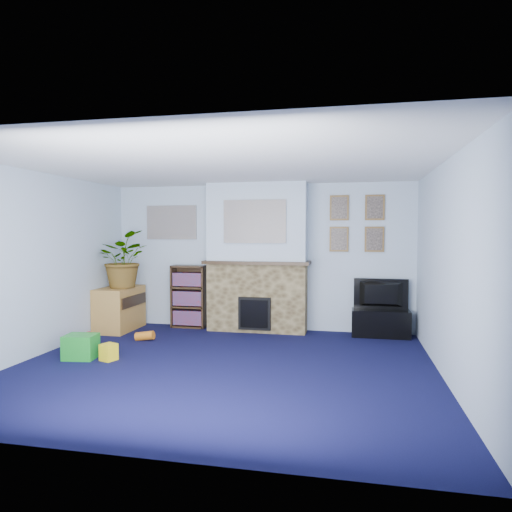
% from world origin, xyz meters
% --- Properties ---
extents(floor, '(5.00, 4.50, 0.01)m').
position_xyz_m(floor, '(0.00, 0.00, 0.00)').
color(floor, black).
rests_on(floor, ground).
extents(ceiling, '(5.00, 4.50, 0.01)m').
position_xyz_m(ceiling, '(0.00, 0.00, 2.40)').
color(ceiling, white).
rests_on(ceiling, wall_back).
extents(wall_back, '(5.00, 0.04, 2.40)m').
position_xyz_m(wall_back, '(0.00, 2.25, 1.20)').
color(wall_back, '#AFC1D4').
rests_on(wall_back, ground).
extents(wall_front, '(5.00, 0.04, 2.40)m').
position_xyz_m(wall_front, '(0.00, -2.25, 1.20)').
color(wall_front, '#AFC1D4').
rests_on(wall_front, ground).
extents(wall_left, '(0.04, 4.50, 2.40)m').
position_xyz_m(wall_left, '(-2.50, 0.00, 1.20)').
color(wall_left, '#AFC1D4').
rests_on(wall_left, ground).
extents(wall_right, '(0.04, 4.50, 2.40)m').
position_xyz_m(wall_right, '(2.50, 0.00, 1.20)').
color(wall_right, '#AFC1D4').
rests_on(wall_right, ground).
extents(chimney_breast, '(1.72, 0.50, 2.40)m').
position_xyz_m(chimney_breast, '(0.00, 2.05, 1.18)').
color(chimney_breast, brown).
rests_on(chimney_breast, ground).
extents(collage_main, '(1.00, 0.03, 0.68)m').
position_xyz_m(collage_main, '(0.00, 1.84, 1.78)').
color(collage_main, gray).
rests_on(collage_main, chimney_breast).
extents(collage_left, '(0.90, 0.03, 0.58)m').
position_xyz_m(collage_left, '(-1.55, 2.23, 1.78)').
color(collage_left, gray).
rests_on(collage_left, wall_back).
extents(portrait_tl, '(0.30, 0.03, 0.40)m').
position_xyz_m(portrait_tl, '(1.30, 2.23, 2.00)').
color(portrait_tl, brown).
rests_on(portrait_tl, wall_back).
extents(portrait_tr, '(0.30, 0.03, 0.40)m').
position_xyz_m(portrait_tr, '(1.85, 2.23, 2.00)').
color(portrait_tr, brown).
rests_on(portrait_tr, wall_back).
extents(portrait_bl, '(0.30, 0.03, 0.40)m').
position_xyz_m(portrait_bl, '(1.30, 2.23, 1.50)').
color(portrait_bl, brown).
rests_on(portrait_bl, wall_back).
extents(portrait_br, '(0.30, 0.03, 0.40)m').
position_xyz_m(portrait_br, '(1.85, 2.23, 1.50)').
color(portrait_br, brown).
rests_on(portrait_br, wall_back).
extents(tv_stand, '(0.87, 0.37, 0.41)m').
position_xyz_m(tv_stand, '(1.95, 2.03, 0.23)').
color(tv_stand, black).
rests_on(tv_stand, ground).
extents(television, '(0.83, 0.14, 0.47)m').
position_xyz_m(television, '(1.95, 2.05, 0.65)').
color(television, black).
rests_on(television, tv_stand).
extents(bookshelf, '(0.58, 0.28, 1.05)m').
position_xyz_m(bookshelf, '(-1.19, 2.11, 0.50)').
color(bookshelf, '#302011').
rests_on(bookshelf, ground).
extents(sideboard, '(0.50, 0.91, 0.71)m').
position_xyz_m(sideboard, '(-2.24, 1.66, 0.35)').
color(sideboard, '#B48139').
rests_on(sideboard, ground).
extents(potted_plant, '(1.11, 1.11, 0.94)m').
position_xyz_m(potted_plant, '(-2.19, 1.61, 1.17)').
color(potted_plant, '#26661E').
rests_on(potted_plant, sideboard).
extents(mantel_clock, '(0.10, 0.06, 0.14)m').
position_xyz_m(mantel_clock, '(-0.01, 2.00, 1.22)').
color(mantel_clock, gold).
rests_on(mantel_clock, chimney_breast).
extents(mantel_candle, '(0.05, 0.05, 0.16)m').
position_xyz_m(mantel_candle, '(0.24, 2.00, 1.23)').
color(mantel_candle, '#B2BFC6').
rests_on(mantel_candle, chimney_breast).
extents(mantel_teddy, '(0.13, 0.13, 0.13)m').
position_xyz_m(mantel_teddy, '(-0.48, 2.00, 1.22)').
color(mantel_teddy, gray).
rests_on(mantel_teddy, chimney_breast).
extents(mantel_can, '(0.06, 0.06, 0.12)m').
position_xyz_m(mantel_can, '(0.74, 2.00, 1.21)').
color(mantel_can, yellow).
rests_on(mantel_can, chimney_breast).
extents(green_crate, '(0.42, 0.36, 0.31)m').
position_xyz_m(green_crate, '(-1.87, -0.02, 0.14)').
color(green_crate, '#198C26').
rests_on(green_crate, ground).
extents(toy_ball, '(0.20, 0.20, 0.20)m').
position_xyz_m(toy_ball, '(-2.16, 0.63, 0.09)').
color(toy_ball, red).
rests_on(toy_ball, ground).
extents(toy_block, '(0.22, 0.22, 0.21)m').
position_xyz_m(toy_block, '(-1.48, -0.03, 0.11)').
color(toy_block, yellow).
rests_on(toy_block, ground).
extents(toy_tube, '(0.29, 0.13, 0.17)m').
position_xyz_m(toy_tube, '(-1.50, 1.04, 0.07)').
color(toy_tube, orange).
rests_on(toy_tube, ground).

